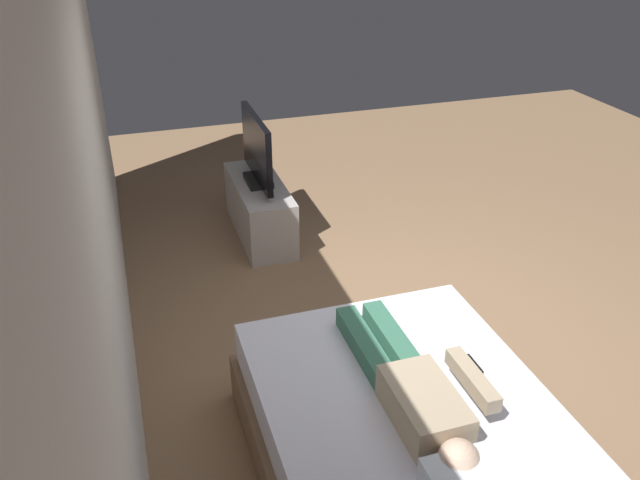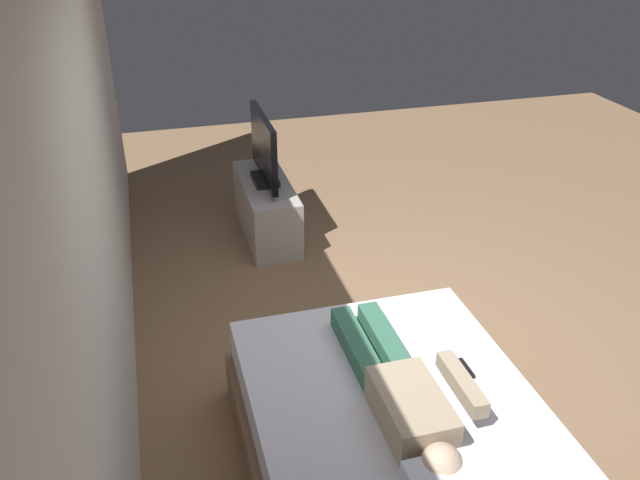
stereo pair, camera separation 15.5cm
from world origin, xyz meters
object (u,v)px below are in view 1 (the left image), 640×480
at_px(remote, 472,364).
at_px(tv_stand, 260,209).
at_px(person, 415,389).
at_px(bed, 409,448).
at_px(tv, 257,151).

distance_m(remote, tv_stand, 2.79).
bearing_deg(person, remote, -69.53).
distance_m(bed, remote, 0.54).
xyz_separation_m(bed, tv, (2.91, 0.08, 0.52)).
distance_m(bed, tv_stand, 2.91).
relative_size(remote, tv, 0.17).
bearing_deg(tv, tv_stand, 0.00).
bearing_deg(remote, tv, 10.45).
relative_size(bed, person, 1.51).
relative_size(person, tv, 1.43).
distance_m(remote, tv, 2.78).
xyz_separation_m(bed, person, (0.03, -0.01, 0.36)).
bearing_deg(tv_stand, person, -178.05).
bearing_deg(tv, remote, -169.55).
relative_size(person, tv_stand, 1.15).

